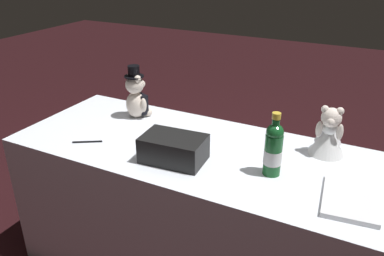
# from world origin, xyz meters

# --- Properties ---
(reception_table) EXTENTS (1.78, 0.74, 0.76)m
(reception_table) POSITION_xyz_m (0.00, 0.00, 0.38)
(reception_table) COLOR white
(reception_table) RESTS_ON ground_plane
(teddy_bear_groom) EXTENTS (0.14, 0.14, 0.30)m
(teddy_bear_groom) POSITION_xyz_m (0.45, -0.19, 0.88)
(teddy_bear_groom) COLOR beige
(teddy_bear_groom) RESTS_ON reception_table
(teddy_bear_bride) EXTENTS (0.17, 0.21, 0.24)m
(teddy_bear_bride) POSITION_xyz_m (-0.59, -0.24, 0.86)
(teddy_bear_bride) COLOR white
(teddy_bear_bride) RESTS_ON reception_table
(champagne_bottle) EXTENTS (0.08, 0.08, 0.28)m
(champagne_bottle) POSITION_xyz_m (-0.42, 0.07, 0.88)
(champagne_bottle) COLOR #165625
(champagne_bottle) RESTS_ON reception_table
(signing_pen) EXTENTS (0.13, 0.09, 0.01)m
(signing_pen) POSITION_xyz_m (0.49, 0.20, 0.76)
(signing_pen) COLOR black
(signing_pen) RESTS_ON reception_table
(gift_case_black) EXTENTS (0.30, 0.20, 0.12)m
(gift_case_black) POSITION_xyz_m (0.01, 0.16, 0.82)
(gift_case_black) COLOR black
(gift_case_black) RESTS_ON reception_table
(guestbook) EXTENTS (0.23, 0.31, 0.02)m
(guestbook) POSITION_xyz_m (-0.74, 0.12, 0.77)
(guestbook) COLOR white
(guestbook) RESTS_ON reception_table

